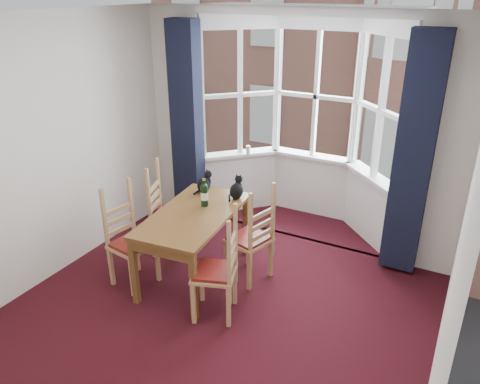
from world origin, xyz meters
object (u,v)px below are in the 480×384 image
Objects in this scene: chair_left_near at (127,242)px; wine_bottle at (204,194)px; chair_right_far at (255,242)px; candle_tall at (248,150)px; dining_table at (194,221)px; cat_right at (237,190)px; chair_right_near at (224,274)px; cat_left at (204,184)px; chair_left_far at (163,215)px.

chair_left_near is 2.85× the size of wine_bottle.
chair_left_near is 1.00× the size of chair_right_far.
wine_bottle is at bearing -80.90° from candle_tall.
cat_right is (0.23, 0.56, 0.20)m from dining_table.
chair_left_near is at bearing -130.78° from cat_right.
wine_bottle reaches higher than cat_right.
chair_right_near reaches higher than dining_table.
wine_bottle reaches higher than candle_tall.
chair_right_far is at bearing -38.63° from cat_right.
chair_right_near is 3.33× the size of cat_left.
chair_left_near is (-0.60, -0.40, -0.22)m from dining_table.
candle_tall is (-0.25, 1.54, 0.00)m from wine_bottle.
chair_right_far is at bearing 2.61° from wine_bottle.
cat_right is at bearing 141.37° from chair_right_far.
dining_table is 1.64× the size of chair_right_far.
chair_right_near is 1.00× the size of chair_right_far.
cat_left is 0.86× the size of wine_bottle.
candle_tall is (-0.05, 1.21, 0.04)m from cat_left.
chair_right_near and chair_right_far have the same top height.
cat_left is 2.27× the size of candle_tall.
chair_left_far is at bearing -105.83° from candle_tall.
candle_tall is at bearing 74.17° from chair_left_far.
candle_tall is at bearing 99.10° from wine_bottle.
candle_tall is (-0.23, 1.75, 0.24)m from dining_table.
chair_left_near and chair_right_far have the same top height.
candle_tall is at bearing 80.29° from chair_left_near.
chair_right_near is at bearing -90.73° from chair_right_far.
candle_tall reaches higher than dining_table.
chair_right_near is 3.32× the size of cat_right.
cat_right reaches higher than chair_left_near.
dining_table is 5.45× the size of cat_left.
cat_left is 0.38m from wine_bottle.
wine_bottle reaches higher than dining_table.
cat_left is at bearing 129.63° from chair_right_near.
wine_bottle is at bearing 132.94° from chair_right_near.
chair_left_far is (-0.65, 0.30, -0.22)m from dining_table.
wine_bottle reaches higher than chair_left_far.
wine_bottle reaches higher than chair_right_near.
wine_bottle is (-0.61, -0.03, 0.46)m from chair_right_far.
candle_tall is (-0.85, 2.18, 0.46)m from chair_right_near.
chair_left_far is 1.00m from cat_right.
wine_bottle is (0.66, -0.09, 0.46)m from chair_left_far.
cat_right is 0.86× the size of wine_bottle.
chair_left_far is 7.55× the size of candle_tall.
chair_right_far is (1.27, -0.06, 0.00)m from chair_left_far.
dining_table is at bearing 144.68° from chair_right_near.
wine_bottle is at bearing -58.09° from cat_left.
chair_right_far is at bearing 21.07° from dining_table.
dining_table is at bearing -158.93° from chair_right_far.
candle_tall reaches higher than chair_right_far.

